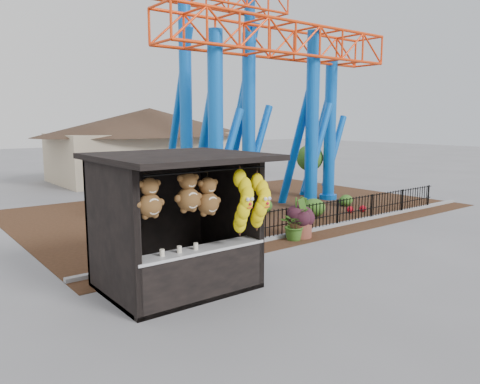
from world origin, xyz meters
TOP-DOWN VIEW (x-y plane):
  - ground at (0.00, 0.00)m, footprint 120.00×120.00m
  - mulch_bed at (4.00, 8.00)m, footprint 18.00×12.00m
  - curb at (4.00, 3.00)m, footprint 18.00×0.18m
  - prize_booth at (-2.99, 0.89)m, footprint 3.50×3.40m
  - picket_fence at (4.90, 3.00)m, footprint 12.20×0.06m
  - roller_coaster at (5.12, 8.23)m, footprint 11.00×6.37m
  - terracotta_planter at (2.58, 2.70)m, footprint 0.90×0.90m
  - planter_foliage at (2.58, 2.70)m, footprint 0.70×0.70m
  - potted_plant at (2.19, 2.60)m, footprint 1.14×1.06m
  - landscaping at (5.21, 5.37)m, footprint 7.58×3.15m
  - pavilion at (6.00, 20.00)m, footprint 15.00×15.00m

SIDE VIEW (x-z plane):
  - ground at x=0.00m, z-range 0.00..0.00m
  - mulch_bed at x=4.00m, z-range 0.00..0.02m
  - curb at x=4.00m, z-range 0.00..0.12m
  - terracotta_planter at x=2.58m, z-range 0.00..0.60m
  - landscaping at x=5.21m, z-range -0.05..0.68m
  - picket_fence at x=4.90m, z-range 0.00..1.00m
  - potted_plant at x=2.19m, z-range 0.00..1.03m
  - planter_foliage at x=2.58m, z-range 0.60..1.24m
  - prize_booth at x=-2.99m, z-range -0.01..3.11m
  - pavilion at x=6.00m, z-range 0.67..5.47m
  - roller_coaster at x=5.12m, z-range 1.03..11.85m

